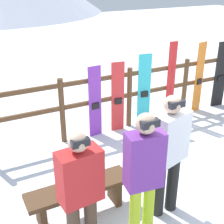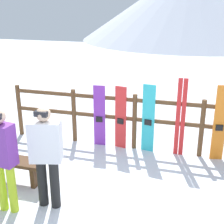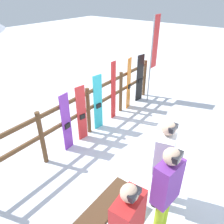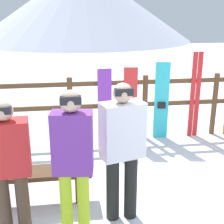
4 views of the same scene
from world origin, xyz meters
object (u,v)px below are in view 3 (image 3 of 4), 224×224
object	(u,v)px
snowboard_cyan	(98,103)
snowboard_black_stripe	(140,79)
person_white	(164,160)
rental_flag	(154,50)
ski_pair_red	(113,91)
snowboard_orange	(129,84)
person_purple	(166,190)
snowboard_purple	(66,123)
snowboard_red	(82,114)
bench	(101,215)

from	to	relation	value
snowboard_cyan	snowboard_black_stripe	world-z (taller)	snowboard_black_stripe
person_white	rental_flag	xyz separation A→B (m)	(3.53, 2.10, 0.71)
ski_pair_red	snowboard_orange	distance (m)	0.78
person_purple	rental_flag	world-z (taller)	rental_flag
snowboard_cyan	snowboard_black_stripe	size ratio (longest dim) A/B	0.97
ski_pair_red	snowboard_black_stripe	world-z (taller)	ski_pair_red
rental_flag	person_white	bearing A→B (deg)	-149.31
snowboard_purple	rental_flag	world-z (taller)	rental_flag
person_purple	snowboard_black_stripe	xyz separation A→B (m)	(3.81, 2.64, -0.22)
person_white	snowboard_red	size ratio (longest dim) A/B	1.18
person_purple	snowboard_orange	size ratio (longest dim) A/B	1.06
rental_flag	snowboard_red	bearing A→B (deg)	175.08
ski_pair_red	snowboard_black_stripe	bearing A→B (deg)	-0.14
snowboard_orange	person_white	bearing A→B (deg)	-137.96
snowboard_purple	rental_flag	xyz separation A→B (m)	(3.45, -0.26, 0.97)
snowboard_red	ski_pair_red	world-z (taller)	ski_pair_red
snowboard_red	snowboard_orange	bearing A→B (deg)	0.00
person_white	snowboard_orange	bearing A→B (deg)	42.04
bench	snowboard_black_stripe	xyz separation A→B (m)	(4.28, 1.88, 0.43)
snowboard_purple	ski_pair_red	size ratio (longest dim) A/B	0.84
snowboard_red	snowboard_cyan	xyz separation A→B (m)	(0.61, 0.00, 0.04)
person_white	snowboard_cyan	world-z (taller)	person_white
snowboard_purple	snowboard_red	xyz separation A→B (m)	(0.48, 0.00, 0.01)
person_purple	snowboard_red	size ratio (longest dim) A/B	1.19
person_white	rental_flag	bearing A→B (deg)	30.69
snowboard_red	rental_flag	bearing A→B (deg)	-4.92
ski_pair_red	snowboard_orange	world-z (taller)	ski_pair_red
snowboard_red	ski_pair_red	size ratio (longest dim) A/B	0.84
snowboard_black_stripe	rental_flag	world-z (taller)	rental_flag
person_white	bench	bearing A→B (deg)	154.90
person_white	person_purple	bearing A→B (deg)	-152.49
person_white	rental_flag	world-z (taller)	rental_flag
snowboard_orange	rental_flag	size ratio (longest dim) A/B	0.60
snowboard_black_stripe	ski_pair_red	bearing A→B (deg)	179.86
bench	snowboard_purple	world-z (taller)	snowboard_purple
snowboard_red	rental_flag	size ratio (longest dim) A/B	0.53
person_white	snowboard_cyan	distance (m)	2.64
bench	snowboard_red	size ratio (longest dim) A/B	0.98
bench	ski_pair_red	size ratio (longest dim) A/B	0.83
bench	person_purple	bearing A→B (deg)	-58.91
person_purple	person_white	bearing A→B (deg)	27.51
bench	snowboard_purple	size ratio (longest dim) A/B	0.99
ski_pair_red	rental_flag	world-z (taller)	rental_flag
bench	snowboard_cyan	xyz separation A→B (m)	(2.19, 1.88, 0.41)
snowboard_black_stripe	rental_flag	bearing A→B (deg)	-42.85
bench	snowboard_orange	world-z (taller)	snowboard_orange
snowboard_cyan	snowboard_orange	bearing A→B (deg)	0.00
bench	snowboard_black_stripe	distance (m)	4.69
rental_flag	person_purple	bearing A→B (deg)	-149.73
snowboard_purple	snowboard_orange	bearing A→B (deg)	0.00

